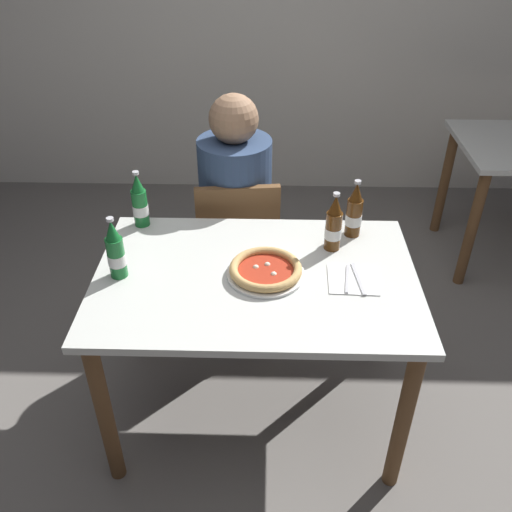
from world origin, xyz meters
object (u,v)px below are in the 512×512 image
Objects in this scene: beer_bottle_right at (116,252)px; beer_bottle_center at (354,212)px; napkin_with_cutlery at (353,279)px; chair_behind_table at (238,244)px; pizza_margherita_near at (266,271)px; diner_seated at (236,220)px; beer_bottle_extra at (140,203)px; dining_table_main at (256,299)px; beer_bottle_left at (334,226)px.

beer_bottle_center is at bearing 18.86° from beer_bottle_right.
chair_behind_table is at bearing 126.24° from napkin_with_cutlery.
diner_seated is at bearing 102.78° from pizza_margherita_near.
diner_seated reaches higher than beer_bottle_extra.
beer_bottle_left is at bearing 32.06° from dining_table_main.
beer_bottle_center reaches higher than pizza_margherita_near.
dining_table_main is at bearing 173.51° from pizza_margherita_near.
dining_table_main is 0.99× the size of diner_seated.
pizza_margherita_near is 1.17× the size of beer_bottle_left.
beer_bottle_left is 1.00× the size of beer_bottle_right.
beer_bottle_center is (0.09, 0.10, 0.00)m from beer_bottle_left.
chair_behind_table is at bearing 103.09° from pizza_margherita_near.
diner_seated is 0.83m from beer_bottle_right.
beer_bottle_extra is at bearing -140.03° from diner_seated.
beer_bottle_center is at bearing 140.72° from chair_behind_table.
beer_bottle_left is 1.30× the size of napkin_with_cutlery.
pizza_margherita_near reaches higher than dining_table_main.
beer_bottle_right reaches higher than dining_table_main.
beer_bottle_center is (0.35, 0.29, 0.08)m from pizza_margherita_near.
beer_bottle_left is (0.30, 0.19, 0.22)m from dining_table_main.
dining_table_main is 0.64m from beer_bottle_extra.
chair_behind_table is 0.70m from beer_bottle_center.
beer_bottle_center is (0.39, 0.29, 0.22)m from dining_table_main.
pizza_margherita_near is 1.52× the size of napkin_with_cutlery.
beer_bottle_center is at bearing 84.12° from napkin_with_cutlery.
napkin_with_cutlery is at bearing -3.18° from pizza_margherita_near.
dining_table_main is 0.67m from diner_seated.
napkin_with_cutlery is (0.36, -0.02, 0.12)m from dining_table_main.
chair_behind_table is 0.70× the size of diner_seated.
napkin_with_cutlery reaches higher than dining_table_main.
diner_seated is (-0.01, 0.05, 0.10)m from chair_behind_table.
pizza_margherita_near is at bearing 1.21° from beer_bottle_right.
beer_bottle_extra is 1.30× the size of napkin_with_cutlery.
napkin_with_cutlery is at bearing 119.85° from chair_behind_table.
beer_bottle_left reaches higher than chair_behind_table.
pizza_margherita_near is at bearing 96.71° from chair_behind_table.
chair_behind_table is 0.60m from beer_bottle_extra.
beer_bottle_left is 0.24m from napkin_with_cutlery.
diner_seated is at bearing 124.63° from napkin_with_cutlery.
beer_bottle_extra is at bearing 168.67° from beer_bottle_left.
dining_table_main is 0.14m from pizza_margherita_near.
dining_table_main is 0.38m from napkin_with_cutlery.
diner_seated is at bearing 130.98° from beer_bottle_left.
beer_bottle_right is at bearing -178.22° from dining_table_main.
diner_seated is 0.71m from pizza_margherita_near.
beer_bottle_extra is (-0.79, 0.16, 0.00)m from beer_bottle_left.
diner_seated is 4.89× the size of beer_bottle_center.
beer_bottle_extra is 0.93m from napkin_with_cutlery.
chair_behind_table is 3.44× the size of beer_bottle_right.
chair_behind_table is 4.47× the size of napkin_with_cutlery.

